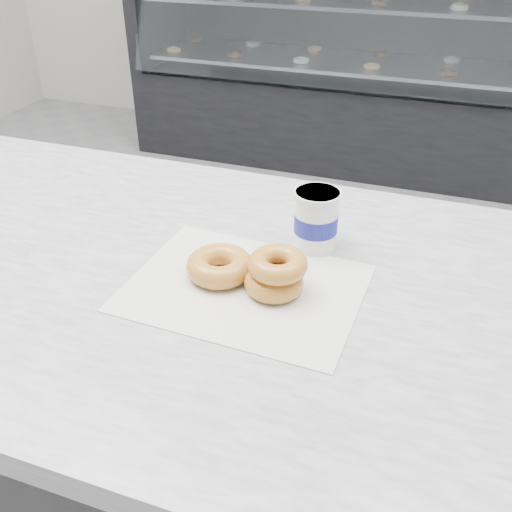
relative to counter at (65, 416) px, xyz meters
The scene contains 7 objects.
ground 0.75m from the counter, 90.00° to the left, with size 5.00×5.00×0.00m, color gray.
counter is the anchor object (origin of this frame).
display_case 2.72m from the counter, 90.00° to the left, with size 2.40×0.74×1.25m.
wax_paper 0.62m from the counter, ahead, with size 0.34×0.26×0.00m, color silver.
donut_single 0.60m from the counter, ahead, with size 0.10×0.10×0.04m, color gold.
donut_stack 0.67m from the counter, ahead, with size 0.11×0.11×0.06m.
coffee_cup 0.71m from the counter, 15.19° to the left, with size 0.08×0.08×0.10m.
Camera 1 is at (0.67, -1.26, 1.39)m, focal length 40.00 mm.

